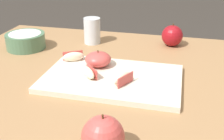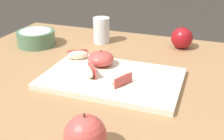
% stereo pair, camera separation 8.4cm
% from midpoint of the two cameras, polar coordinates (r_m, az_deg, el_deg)
% --- Properties ---
extents(dining_table, '(1.11, 0.93, 0.77)m').
position_cam_midpoint_polar(dining_table, '(0.95, 0.47, -7.41)').
color(dining_table, '#9E754C').
rests_on(dining_table, ground_plane).
extents(cutting_board, '(0.41, 0.27, 0.02)m').
position_cam_midpoint_polar(cutting_board, '(0.86, 2.78, -1.76)').
color(cutting_board, beige).
rests_on(cutting_board, dining_table).
extents(apple_half_skin_up, '(0.08, 0.08, 0.05)m').
position_cam_midpoint_polar(apple_half_skin_up, '(0.92, 0.33, 2.25)').
color(apple_half_skin_up, '#D14C47').
rests_on(apple_half_skin_up, cutting_board).
extents(apple_wedge_right, '(0.05, 0.07, 0.03)m').
position_cam_midpoint_polar(apple_wedge_right, '(0.81, 4.68, -1.89)').
color(apple_wedge_right, beige).
rests_on(apple_wedge_right, cutting_board).
extents(apple_wedge_middle, '(0.07, 0.07, 0.03)m').
position_cam_midpoint_polar(apple_wedge_middle, '(0.85, -1.99, -0.31)').
color(apple_wedge_middle, beige).
rests_on(apple_wedge_middle, cutting_board).
extents(apple_wedge_near_knife, '(0.07, 0.06, 0.03)m').
position_cam_midpoint_polar(apple_wedge_near_knife, '(0.98, -4.45, 2.97)').
color(apple_wedge_near_knife, beige).
rests_on(apple_wedge_near_knife, cutting_board).
extents(whole_apple_pink_lady, '(0.09, 0.09, 0.09)m').
position_cam_midpoint_polar(whole_apple_pink_lady, '(0.57, -1.12, -13.17)').
color(whole_apple_pink_lady, '#D14C47').
rests_on(whole_apple_pink_lady, dining_table).
extents(whole_apple_red_delicious, '(0.08, 0.08, 0.09)m').
position_cam_midpoint_polar(whole_apple_red_delicious, '(1.16, 15.93, 6.18)').
color(whole_apple_red_delicious, maroon).
rests_on(whole_apple_red_delicious, dining_table).
extents(ceramic_fruit_bowl, '(0.15, 0.15, 0.06)m').
position_cam_midpoint_polar(ceramic_fruit_bowl, '(1.18, -13.06, 6.34)').
color(ceramic_fruit_bowl, '#4C7556').
rests_on(ceramic_fruit_bowl, dining_table).
extents(drinking_glass_water, '(0.07, 0.07, 0.10)m').
position_cam_midpoint_polar(drinking_glass_water, '(1.18, -0.07, 7.98)').
color(drinking_glass_water, silver).
rests_on(drinking_glass_water, dining_table).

